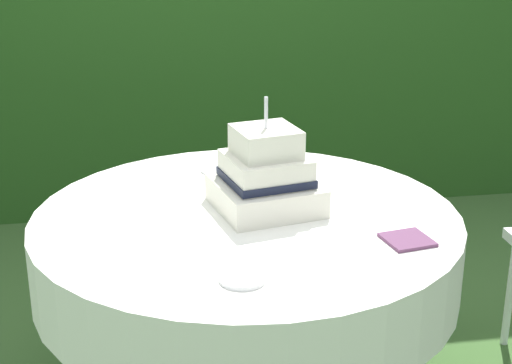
% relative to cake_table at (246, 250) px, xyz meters
% --- Properties ---
extents(cake_table, '(1.36, 1.36, 0.74)m').
position_rel_cake_table_xyz_m(cake_table, '(0.00, 0.00, 0.00)').
color(cake_table, '#4C4C51').
rests_on(cake_table, ground_plane).
extents(wedding_cake, '(0.37, 0.37, 0.37)m').
position_rel_cake_table_xyz_m(wedding_cake, '(0.07, 0.05, 0.23)').
color(wedding_cake, silver).
rests_on(wedding_cake, cake_table).
extents(serving_plate_near, '(0.11, 0.11, 0.01)m').
position_rel_cake_table_xyz_m(serving_plate_near, '(-0.05, 0.42, 0.13)').
color(serving_plate_near, white).
rests_on(serving_plate_near, cake_table).
extents(serving_plate_far, '(0.13, 0.13, 0.01)m').
position_rel_cake_table_xyz_m(serving_plate_far, '(-0.08, -0.44, 0.13)').
color(serving_plate_far, white).
rests_on(serving_plate_far, cake_table).
extents(serving_plate_left, '(0.11, 0.11, 0.01)m').
position_rel_cake_table_xyz_m(serving_plate_left, '(0.24, 0.39, 0.13)').
color(serving_plate_left, white).
rests_on(serving_plate_left, cake_table).
extents(napkin_stack, '(0.15, 0.15, 0.01)m').
position_rel_cake_table_xyz_m(napkin_stack, '(0.43, -0.28, 0.13)').
color(napkin_stack, '#603856').
rests_on(napkin_stack, cake_table).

